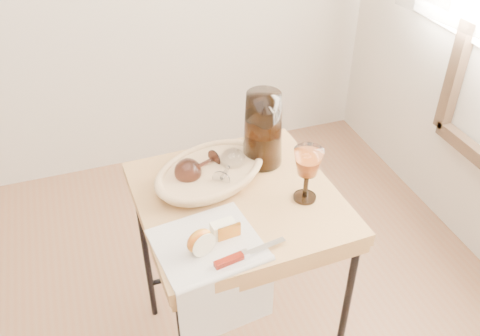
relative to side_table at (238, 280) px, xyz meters
name	(u,v)px	position (x,y,z in m)	size (l,w,h in m)	color
side_table	(238,280)	(0.00, 0.00, 0.00)	(0.59, 0.59, 0.76)	brown
tea_towel	(207,244)	(-0.15, -0.17, 0.38)	(0.28, 0.25, 0.01)	white
bread_basket	(211,174)	(-0.06, 0.10, 0.40)	(0.34, 0.24, 0.05)	#967149
goblet_lying_a	(199,166)	(-0.09, 0.12, 0.43)	(0.14, 0.08, 0.08)	#4A271E
goblet_lying_b	(228,168)	(0.00, 0.08, 0.43)	(0.13, 0.08, 0.08)	white
pitcher	(263,129)	(0.13, 0.15, 0.50)	(0.17, 0.25, 0.29)	black
wine_goblet	(307,175)	(0.19, -0.08, 0.47)	(0.09, 0.09, 0.18)	white
apple_half	(199,241)	(-0.17, -0.19, 0.42)	(0.08, 0.04, 0.07)	red
apple_wedge	(223,229)	(-0.09, -0.15, 0.41)	(0.07, 0.04, 0.05)	#FFF4C6
table_knife	(248,253)	(-0.06, -0.25, 0.39)	(0.21, 0.02, 0.02)	silver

